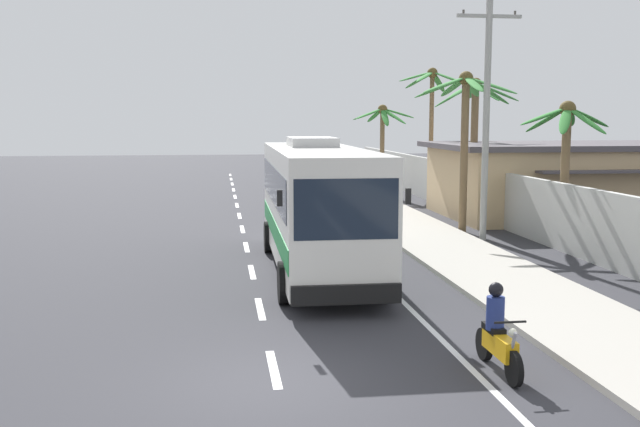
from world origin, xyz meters
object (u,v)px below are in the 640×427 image
palm_nearest (465,113)px  palm_third (566,141)px  palm_fourth (382,126)px  roadside_building (614,179)px  motorcycle_beside_bus (498,336)px  palm_second (432,99)px  palm_farthest (474,121)px  coach_bus_foreground (317,203)px  utility_pole_mid (487,101)px  motorcycle_trailing (340,210)px

palm_nearest → palm_third: size_ratio=1.24×
palm_fourth → roadside_building: (8.62, -10.28, -2.35)m
motorcycle_beside_bus → palm_third: (7.07, 11.75, 3.03)m
palm_second → motorcycle_beside_bus: bearing=-104.2°
palm_nearest → palm_farthest: palm_farthest is taller
palm_nearest → palm_second: size_ratio=0.87×
palm_nearest → palm_farthest: size_ratio=0.99×
coach_bus_foreground → palm_third: palm_third is taller
palm_second → palm_fourth: bearing=117.5°
palm_nearest → palm_farthest: bearing=66.5°
coach_bus_foreground → palm_third: 9.65m
palm_fourth → roadside_building: size_ratio=0.32×
coach_bus_foreground → palm_second: bearing=63.4°
motorcycle_beside_bus → roadside_building: size_ratio=0.12×
motorcycle_beside_bus → palm_farthest: palm_farthest is taller
utility_pole_mid → roadside_building: size_ratio=0.59×
motorcycle_beside_bus → palm_farthest: 22.24m
palm_nearest → utility_pole_mid: bearing=-86.7°
motorcycle_beside_bus → motorcycle_trailing: motorcycle_trailing is taller
palm_nearest → roadside_building: (8.62, 3.95, -2.97)m
utility_pole_mid → palm_nearest: bearing=93.3°
motorcycle_trailing → palm_third: size_ratio=0.39×
palm_farthest → utility_pole_mid: bearing=-107.0°
palm_second → palm_fourth: size_ratio=1.36×
palm_nearest → palm_third: palm_nearest is taller
motorcycle_beside_bus → utility_pole_mid: utility_pole_mid is taller
motorcycle_beside_bus → palm_nearest: size_ratio=0.31×
motorcycle_trailing → palm_fourth: bearing=69.1°
motorcycle_beside_bus → motorcycle_trailing: 17.64m
motorcycle_trailing → utility_pole_mid: 7.70m
motorcycle_beside_bus → palm_nearest: 16.53m
utility_pole_mid → palm_fourth: 16.20m
palm_farthest → palm_fourth: bearing=105.0°
coach_bus_foreground → utility_pole_mid: utility_pole_mid is taller
coach_bus_foreground → palm_third: size_ratio=2.11×
motorcycle_beside_bus → roadside_building: bearing=55.4°
palm_fourth → roadside_building: bearing=-50.0°
palm_second → roadside_building: palm_second is taller
coach_bus_foreground → roadside_building: bearing=34.2°
motorcycle_trailing → motorcycle_beside_bus: bearing=-90.5°
coach_bus_foreground → palm_nearest: 9.66m
utility_pole_mid → palm_nearest: utility_pole_mid is taller
palm_nearest → palm_third: 4.41m
palm_second → palm_third: 14.35m
roadside_building → palm_farthest: bearing=166.7°
coach_bus_foreground → motorcycle_trailing: coach_bus_foreground is taller
motorcycle_beside_bus → palm_third: size_ratio=0.39×
palm_farthest → roadside_building: palm_farthest is taller
palm_second → roadside_building: (6.76, -6.70, -3.79)m
palm_third → palm_farthest: bearing=90.1°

